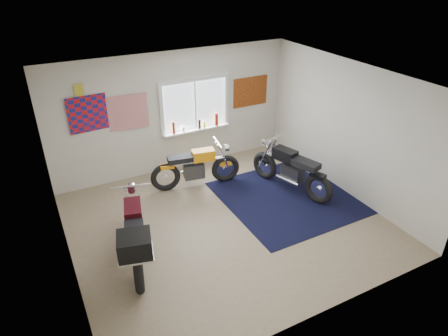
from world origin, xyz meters
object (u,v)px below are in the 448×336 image
black_chrome_bike (291,171)px  navy_rug (286,197)px  yellow_triumph (196,168)px  maroon_tourer (135,236)px

black_chrome_bike → navy_rug: bearing=117.5°
yellow_triumph → maroon_tourer: size_ratio=0.92×
maroon_tourer → yellow_triumph: bearing=-30.8°
black_chrome_bike → maroon_tourer: 3.63m
navy_rug → black_chrome_bike: bearing=44.4°
navy_rug → maroon_tourer: (-3.30, -0.51, 0.56)m
yellow_triumph → black_chrome_bike: bearing=-22.2°
navy_rug → yellow_triumph: bearing=137.7°
yellow_triumph → black_chrome_bike: (1.70, -1.08, 0.03)m
maroon_tourer → navy_rug: bearing=-66.8°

